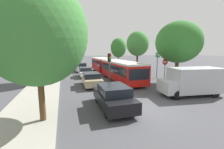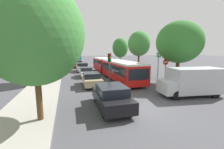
% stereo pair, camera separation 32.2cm
% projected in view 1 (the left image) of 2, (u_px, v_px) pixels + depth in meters
% --- Properties ---
extents(ground_plane, '(200.00, 200.00, 0.00)m').
position_uv_depth(ground_plane, '(141.00, 108.00, 9.74)').
color(ground_plane, '#47474C').
extents(kerb_strip_left, '(3.20, 49.83, 0.14)m').
position_uv_depth(kerb_strip_left, '(51.00, 71.00, 26.35)').
color(kerb_strip_left, '#9E998E').
rests_on(kerb_strip_left, ground).
extents(articulated_bus, '(2.70, 16.41, 2.43)m').
position_uv_depth(articulated_bus, '(112.00, 67.00, 21.61)').
color(articulated_bus, red).
rests_on(articulated_bus, ground).
extents(city_bus_rear, '(3.15, 11.16, 2.37)m').
position_uv_depth(city_bus_rear, '(72.00, 58.00, 46.30)').
color(city_bus_rear, teal).
rests_on(city_bus_rear, ground).
extents(queued_car_black, '(1.93, 4.39, 1.51)m').
position_uv_depth(queued_car_black, '(113.00, 96.00, 9.68)').
color(queued_car_black, black).
rests_on(queued_car_black, ground).
extents(queued_car_tan, '(1.82, 4.14, 1.43)m').
position_uv_depth(queued_car_tan, '(91.00, 79.00, 15.72)').
color(queued_car_tan, tan).
rests_on(queued_car_tan, ground).
extents(queued_car_white, '(1.74, 3.96, 1.36)m').
position_uv_depth(queued_car_white, '(85.00, 72.00, 21.33)').
color(queued_car_white, white).
rests_on(queued_car_white, ground).
extents(queued_car_silver, '(1.97, 4.48, 1.54)m').
position_uv_depth(queued_car_silver, '(81.00, 67.00, 26.74)').
color(queued_car_silver, '#B7BABF').
rests_on(queued_car_silver, ground).
extents(queued_car_red, '(1.93, 4.37, 1.51)m').
position_uv_depth(queued_car_red, '(76.00, 64.00, 32.60)').
color(queued_car_red, '#B21E19').
rests_on(queued_car_red, ground).
extents(white_van, '(5.22, 2.64, 2.31)m').
position_uv_depth(white_van, '(193.00, 81.00, 12.35)').
color(white_van, '#B7BABF').
rests_on(white_van, ground).
extents(traffic_light, '(0.38, 0.40, 3.40)m').
position_uv_depth(traffic_light, '(110.00, 62.00, 16.47)').
color(traffic_light, '#56595E').
rests_on(traffic_light, ground).
extents(no_entry_sign, '(0.70, 0.08, 2.82)m').
position_uv_depth(no_entry_sign, '(165.00, 67.00, 16.73)').
color(no_entry_sign, '#56595E').
rests_on(no_entry_sign, ground).
extents(direction_sign_post, '(0.40, 1.37, 3.60)m').
position_uv_depth(direction_sign_post, '(157.00, 59.00, 20.02)').
color(direction_sign_post, '#56595E').
rests_on(direction_sign_post, ground).
extents(tree_left_near, '(4.84, 4.84, 7.10)m').
position_uv_depth(tree_left_near, '(37.00, 33.00, 7.09)').
color(tree_left_near, '#51381E').
rests_on(tree_left_near, ground).
extents(tree_left_mid, '(4.35, 4.35, 7.89)m').
position_uv_depth(tree_left_mid, '(51.00, 37.00, 17.20)').
color(tree_left_mid, '#51381E').
rests_on(tree_left_mid, ground).
extents(tree_left_far, '(3.21, 3.21, 5.99)m').
position_uv_depth(tree_left_far, '(52.00, 47.00, 24.13)').
color(tree_left_far, '#51381E').
rests_on(tree_left_far, ground).
extents(tree_right_near, '(4.91, 4.91, 6.88)m').
position_uv_depth(tree_right_near, '(178.00, 42.00, 16.43)').
color(tree_right_near, '#51381E').
rests_on(tree_right_near, ground).
extents(tree_right_mid, '(3.94, 3.94, 7.09)m').
position_uv_depth(tree_right_mid, '(137.00, 44.00, 26.55)').
color(tree_right_mid, '#51381E').
rests_on(tree_right_mid, ground).
extents(tree_right_far, '(3.73, 3.73, 6.70)m').
position_uv_depth(tree_right_far, '(118.00, 48.00, 36.07)').
color(tree_right_far, '#51381E').
rests_on(tree_right_far, ground).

